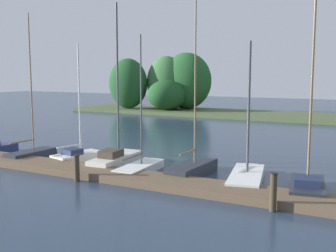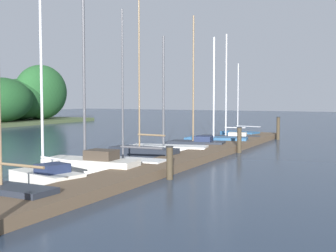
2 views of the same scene
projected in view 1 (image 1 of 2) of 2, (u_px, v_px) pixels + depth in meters
dock_pier at (180, 184)px, 17.39m from camera, size 29.32×1.80×0.35m
sailboat_1 at (33, 153)px, 23.24m from camera, size 1.11×3.24×8.10m
sailboat_2 at (79, 155)px, 22.73m from camera, size 1.89×3.12×6.42m
sailboat_3 at (117, 157)px, 21.56m from camera, size 1.45×4.14×8.40m
sailboat_4 at (141, 166)px, 20.25m from camera, size 1.37×3.61×6.69m
sailboat_5 at (194, 167)px, 19.64m from camera, size 1.32×3.64×8.29m
sailboat_6 at (247, 175)px, 18.43m from camera, size 2.18×4.50×6.25m
sailboat_7 at (308, 184)px, 16.63m from camera, size 1.81×3.51×7.70m
mooring_piling_1 at (77, 168)px, 18.41m from camera, size 0.28×0.28×1.22m
mooring_piling_2 at (273, 192)px, 14.41m from camera, size 0.28×0.28×1.39m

